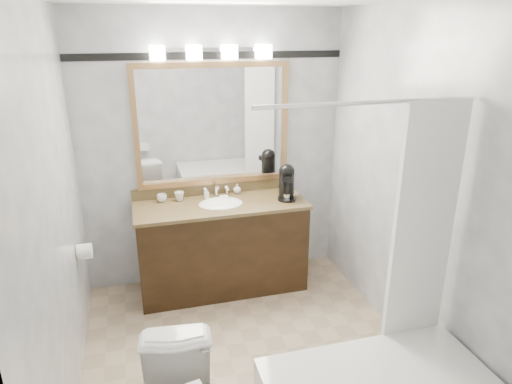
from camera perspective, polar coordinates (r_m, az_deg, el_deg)
The scene contains 12 objects.
room at distance 3.00m, azimuth -0.88°, elevation -1.07°, with size 2.42×2.62×2.52m.
vanity at distance 4.24m, azimuth -4.30°, elevation -6.55°, with size 1.53×0.58×0.97m.
mirror at distance 4.14m, azimuth -5.40°, elevation 8.30°, with size 1.40×0.04×1.10m.
vanity_light_bar at distance 4.01m, azimuth -5.56°, elevation 17.05°, with size 1.02×0.14×0.12m.
accent_stripe at distance 4.08m, azimuth -5.71°, elevation 16.62°, with size 2.40×0.01×0.06m, color black.
tp_roll at distance 3.78m, azimuth -20.64°, elevation -6.97°, with size 0.12×0.12×0.11m, color white.
coffee_maker at distance 4.14m, azimuth 3.84°, elevation 1.39°, with size 0.17×0.21×0.32m.
cup_left at distance 4.18m, azimuth -11.69°, elevation -0.73°, with size 0.09×0.09×0.07m, color white.
cup_right at distance 4.18m, azimuth -9.56°, elevation -0.51°, with size 0.08×0.08×0.08m, color white.
soap_bottle_a at distance 4.19m, azimuth -6.21°, elevation -0.18°, with size 0.04×0.04×0.09m, color white.
soap_bottle_b at distance 4.30m, azimuth -2.38°, elevation 0.43°, with size 0.07×0.07×0.09m, color white.
soap_bar at distance 4.19m, azimuth -4.03°, elevation -0.62°, with size 0.08×0.05×0.02m, color beige.
Camera 1 is at (-0.70, -2.72, 2.32)m, focal length 32.00 mm.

